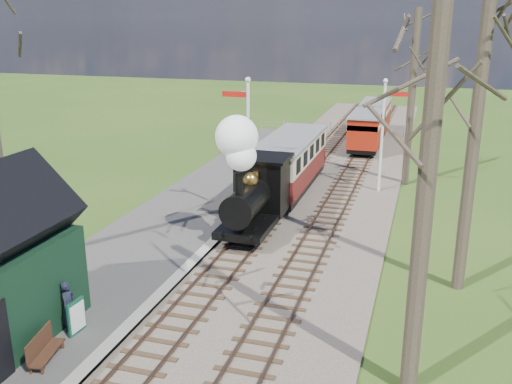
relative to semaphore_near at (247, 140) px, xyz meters
The scene contains 17 objects.
distant_hills 52.33m from the semaphore_near, 87.43° to the left, with size 114.40×48.00×22.02m.
ballast_bed 7.28m from the semaphore_near, 70.97° to the left, with size 8.00×60.00×0.10m, color brown.
track_near 7.00m from the semaphore_near, 82.70° to the left, with size 1.60×60.00×0.15m.
track_far 7.73m from the semaphore_near, 60.68° to the left, with size 1.60×60.00×0.15m.
platform 4.88m from the semaphore_near, 143.78° to the right, with size 5.00×44.00×0.20m, color #474442.
coping_strip 4.07m from the semaphore_near, 102.16° to the right, with size 0.40×44.00×0.21m, color #B2AD9E.
semaphore_near is the anchor object (origin of this frame).
semaphore_far 7.91m from the semaphore_near, 49.40° to the left, with size 1.22×0.24×5.72m.
bare_trees 6.46m from the semaphore_near, 70.39° to the right, with size 15.51×22.39×12.00m.
fence_line 20.26m from the semaphore_near, 86.94° to the left, with size 12.60×0.08×1.00m.
locomotive 2.23m from the semaphore_near, 64.93° to the right, with size 2.00×4.67×5.01m.
coach 4.92m from the semaphore_near, 80.20° to the left, with size 2.34×8.01×2.46m.
red_carriage_a 15.44m from the semaphore_near, 77.27° to the left, with size 1.99×4.92×2.09m.
red_carriage_b 20.80m from the semaphore_near, 80.63° to the left, with size 1.99×4.92×2.09m.
sign_board 10.90m from the semaphore_near, 98.55° to the right, with size 0.15×0.66×0.97m.
bench 12.28m from the semaphore_near, 97.83° to the right, with size 0.62×1.37×0.76m.
person 10.80m from the semaphore_near, 100.13° to the right, with size 0.53×0.35×1.46m, color black.
Camera 1 is at (6.43, -6.22, 8.53)m, focal length 40.00 mm.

